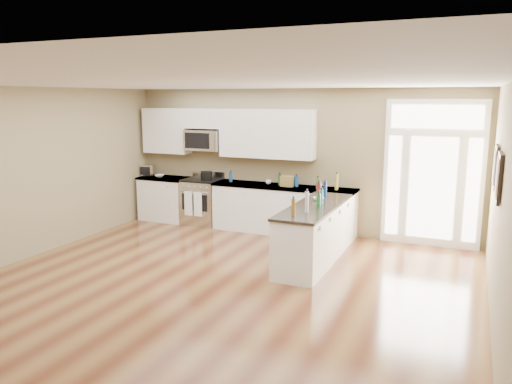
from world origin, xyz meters
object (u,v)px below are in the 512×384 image
Objects in this scene: kitchen_range at (202,201)px; toaster_oven at (148,170)px; stockpot at (207,175)px; peninsula_cabinet at (314,236)px.

toaster_oven is at bearing 177.24° from kitchen_range.
stockpot is (0.12, -0.00, 0.57)m from kitchen_range.
peninsula_cabinet is 3.19m from stockpot.
toaster_oven is at bearing 177.37° from stockpot.
toaster_oven is (-1.38, 0.07, 0.58)m from kitchen_range.
kitchen_range is at bearing 178.91° from stockpot.
kitchen_range reaches higher than peninsula_cabinet.
stockpot is 0.90× the size of toaster_oven.
stockpot is at bearing 152.48° from peninsula_cabinet.
kitchen_range is at bearing 153.40° from peninsula_cabinet.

